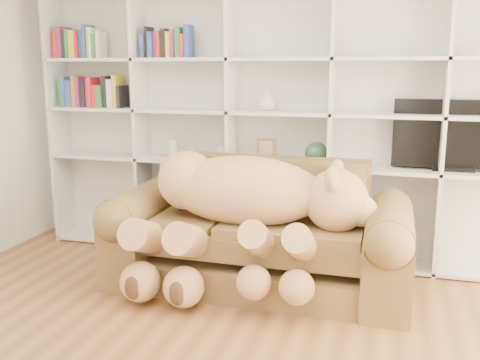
% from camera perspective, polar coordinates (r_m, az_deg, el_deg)
% --- Properties ---
extents(wall_back, '(5.00, 0.02, 2.70)m').
position_cam_1_polar(wall_back, '(4.83, 4.86, 7.93)').
color(wall_back, white).
rests_on(wall_back, floor).
extents(bookshelf, '(4.43, 0.35, 2.40)m').
position_cam_1_polar(bookshelf, '(4.75, 1.65, 7.37)').
color(bookshelf, silver).
rests_on(bookshelf, floor).
extents(sofa, '(2.29, 0.99, 0.96)m').
position_cam_1_polar(sofa, '(4.21, 2.06, -6.35)').
color(sofa, brown).
rests_on(sofa, floor).
extents(teddy_bear, '(1.77, 0.96, 1.03)m').
position_cam_1_polar(teddy_bear, '(3.96, 0.23, -2.79)').
color(teddy_bear, tan).
rests_on(teddy_bear, sofa).
extents(throw_pillow, '(0.44, 0.30, 0.43)m').
position_cam_1_polar(throw_pillow, '(4.41, -3.73, -1.08)').
color(throw_pillow, maroon).
rests_on(throw_pillow, sofa).
extents(tv, '(0.97, 0.18, 0.57)m').
position_cam_1_polar(tv, '(4.63, 21.96, 4.39)').
color(tv, black).
rests_on(tv, bookshelf).
extents(picture_frame, '(0.16, 0.08, 0.20)m').
position_cam_1_polar(picture_frame, '(4.70, 2.79, 3.25)').
color(picture_frame, brown).
rests_on(picture_frame, bookshelf).
extents(green_vase, '(0.19, 0.19, 0.19)m').
position_cam_1_polar(green_vase, '(4.62, 8.14, 2.85)').
color(green_vase, '#2B5433').
rests_on(green_vase, bookshelf).
extents(figurine_tall, '(0.10, 0.10, 0.17)m').
position_cam_1_polar(figurine_tall, '(4.99, -7.17, 3.39)').
color(figurine_tall, beige).
rests_on(figurine_tall, bookshelf).
extents(figurine_short, '(0.09, 0.09, 0.11)m').
position_cam_1_polar(figurine_short, '(4.92, -5.09, 2.97)').
color(figurine_short, beige).
rests_on(figurine_short, bookshelf).
extents(snow_globe, '(0.12, 0.12, 0.12)m').
position_cam_1_polar(snow_globe, '(4.82, -2.00, 2.93)').
color(snow_globe, silver).
rests_on(snow_globe, bookshelf).
extents(shelf_vase, '(0.21, 0.21, 0.18)m').
position_cam_1_polar(shelf_vase, '(4.66, 2.81, 8.50)').
color(shelf_vase, beige).
rests_on(shelf_vase, bookshelf).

